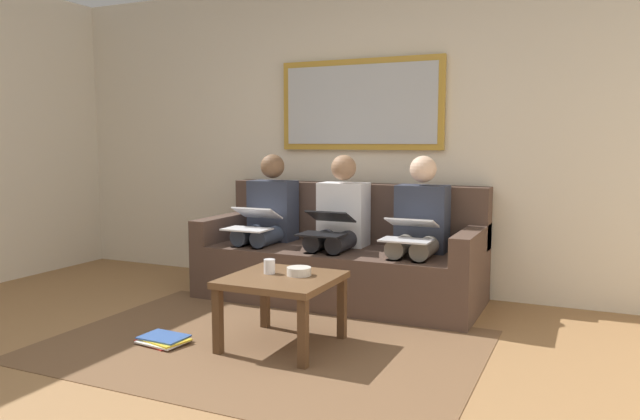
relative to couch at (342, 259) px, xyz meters
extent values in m
cube|color=olive|center=(0.00, 2.12, -0.36)|extent=(6.00, 5.20, 0.10)
cube|color=beige|center=(0.00, -0.48, 0.99)|extent=(6.00, 0.12, 2.60)
cube|color=brown|center=(0.00, 1.27, -0.31)|extent=(2.60, 1.80, 0.01)
cube|color=#4C382D|center=(0.00, 0.07, -0.10)|extent=(2.20, 0.90, 0.42)
cube|color=#4C382D|center=(0.00, -0.28, 0.35)|extent=(2.20, 0.20, 0.48)
cube|color=#4C382D|center=(-1.03, 0.07, 0.21)|extent=(0.14, 0.90, 0.20)
cube|color=#4C382D|center=(1.03, 0.07, 0.21)|extent=(0.14, 0.90, 0.20)
cube|color=#B7892D|center=(0.00, -0.39, 1.24)|extent=(1.42, 0.04, 0.75)
cube|color=#B2B7BC|center=(0.00, -0.37, 1.24)|extent=(1.32, 0.01, 0.65)
cube|color=brown|center=(-0.11, 1.22, 0.10)|extent=(0.64, 0.64, 0.04)
cube|color=#4C331E|center=(-0.39, 1.50, -0.11)|extent=(0.05, 0.05, 0.39)
cube|color=#4C331E|center=(0.17, 1.50, -0.11)|extent=(0.05, 0.05, 0.39)
cube|color=#4C331E|center=(-0.39, 0.94, -0.11)|extent=(0.05, 0.05, 0.39)
cube|color=#4C331E|center=(0.17, 0.94, -0.11)|extent=(0.05, 0.05, 0.39)
cylinder|color=silver|center=(-0.01, 1.18, 0.17)|extent=(0.07, 0.07, 0.09)
cylinder|color=beige|center=(-0.19, 1.15, 0.15)|extent=(0.15, 0.15, 0.05)
cube|color=#2D3342|center=(-0.64, -0.03, 0.36)|extent=(0.38, 0.22, 0.50)
sphere|color=beige|center=(-0.64, -0.03, 0.73)|extent=(0.20, 0.20, 0.20)
cylinder|color=gray|center=(-0.73, 0.18, 0.18)|extent=(0.14, 0.42, 0.14)
cylinder|color=gray|center=(-0.55, 0.18, 0.18)|extent=(0.14, 0.42, 0.14)
cylinder|color=gray|center=(-0.73, 0.39, -0.10)|extent=(0.11, 0.11, 0.42)
cylinder|color=gray|center=(-0.55, 0.39, -0.10)|extent=(0.11, 0.11, 0.42)
cube|color=silver|center=(-0.64, 0.39, 0.25)|extent=(0.35, 0.21, 0.01)
cube|color=silver|center=(-0.64, 0.25, 0.36)|extent=(0.35, 0.21, 0.08)
cube|color=#A5C6EA|center=(-0.64, 0.25, 0.37)|extent=(0.32, 0.18, 0.06)
cube|color=silver|center=(0.00, -0.03, 0.36)|extent=(0.38, 0.22, 0.50)
sphere|color=#997051|center=(0.00, -0.03, 0.73)|extent=(0.20, 0.20, 0.20)
cylinder|color=#232328|center=(-0.09, 0.18, 0.18)|extent=(0.14, 0.42, 0.14)
cylinder|color=#232328|center=(0.09, 0.18, 0.18)|extent=(0.14, 0.42, 0.14)
cylinder|color=#232328|center=(-0.09, 0.39, -0.10)|extent=(0.11, 0.11, 0.42)
cylinder|color=#232328|center=(0.09, 0.39, -0.10)|extent=(0.11, 0.11, 0.42)
cube|color=black|center=(0.00, 0.39, 0.25)|extent=(0.33, 0.24, 0.01)
cube|color=black|center=(0.00, 0.22, 0.37)|extent=(0.33, 0.22, 0.10)
cube|color=#A5C6EA|center=(0.00, 0.23, 0.37)|extent=(0.30, 0.19, 0.09)
cube|color=#2D3342|center=(0.64, -0.03, 0.36)|extent=(0.38, 0.22, 0.50)
sphere|color=brown|center=(0.64, -0.03, 0.73)|extent=(0.20, 0.20, 0.20)
cylinder|color=#384256|center=(0.55, 0.18, 0.18)|extent=(0.14, 0.42, 0.14)
cylinder|color=#384256|center=(0.73, 0.18, 0.18)|extent=(0.14, 0.42, 0.14)
cylinder|color=#384256|center=(0.55, 0.39, -0.10)|extent=(0.11, 0.11, 0.42)
cylinder|color=#384256|center=(0.73, 0.39, -0.10)|extent=(0.11, 0.11, 0.42)
cube|color=white|center=(0.64, 0.39, 0.25)|extent=(0.36, 0.23, 0.01)
cube|color=white|center=(0.64, 0.23, 0.37)|extent=(0.36, 0.21, 0.10)
cube|color=#A5C6EA|center=(0.64, 0.23, 0.37)|extent=(0.32, 0.19, 0.09)
cube|color=red|center=(0.60, 1.49, -0.30)|extent=(0.32, 0.27, 0.01)
cube|color=white|center=(0.57, 1.51, -0.29)|extent=(0.30, 0.23, 0.01)
cube|color=yellow|center=(0.56, 1.49, -0.28)|extent=(0.32, 0.26, 0.01)
cube|color=#33569E|center=(0.58, 1.48, -0.27)|extent=(0.29, 0.21, 0.01)
camera|label=1|loc=(-1.81, 4.38, 0.94)|focal=33.89mm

